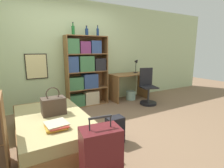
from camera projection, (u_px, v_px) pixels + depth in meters
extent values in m
plane|color=#84664C|center=(93.00, 129.00, 3.15)|extent=(14.00, 14.00, 0.00)
cube|color=beige|center=(65.00, 54.00, 4.25)|extent=(10.00, 0.06, 2.60)
cube|color=black|center=(37.00, 66.00, 3.94)|extent=(0.47, 0.02, 0.57)
cube|color=beige|center=(37.00, 66.00, 3.93)|extent=(0.43, 0.01, 0.53)
cube|color=olive|center=(53.00, 132.00, 2.79)|extent=(1.05, 1.82, 0.22)
cube|color=tan|center=(52.00, 121.00, 2.75)|extent=(1.02, 1.79, 0.16)
cube|color=olive|center=(43.00, 111.00, 3.53)|extent=(1.05, 0.04, 0.39)
cube|color=#47382D|center=(54.00, 106.00, 2.80)|extent=(0.36, 0.24, 0.27)
torus|color=#47382D|center=(53.00, 94.00, 2.76)|extent=(0.21, 0.02, 0.21)
cube|color=gold|center=(56.00, 127.00, 2.33)|extent=(0.27, 0.28, 0.02)
cube|color=gold|center=(55.00, 125.00, 2.34)|extent=(0.28, 0.37, 0.02)
cube|color=#B2382D|center=(57.00, 124.00, 2.33)|extent=(0.24, 0.33, 0.02)
cube|color=beige|center=(56.00, 123.00, 2.32)|extent=(0.30, 0.31, 0.02)
cube|color=#5B191E|center=(101.00, 157.00, 1.82)|extent=(0.44, 0.32, 0.63)
cylinder|color=#2D2D33|center=(89.00, 125.00, 1.70)|extent=(0.01, 0.01, 0.12)
cylinder|color=#2D2D33|center=(111.00, 121.00, 1.78)|extent=(0.01, 0.01, 0.12)
cube|color=#2D2D33|center=(100.00, 117.00, 1.73)|extent=(0.24, 0.05, 0.02)
cube|color=olive|center=(67.00, 73.00, 4.14)|extent=(0.02, 0.32, 1.74)
cube|color=olive|center=(105.00, 70.00, 4.64)|extent=(0.02, 0.32, 1.74)
cube|color=olive|center=(85.00, 71.00, 4.52)|extent=(1.04, 0.01, 1.74)
cube|color=olive|center=(88.00, 104.00, 4.56)|extent=(1.01, 0.32, 0.02)
cube|color=olive|center=(87.00, 88.00, 4.47)|extent=(1.01, 0.32, 0.02)
cube|color=olive|center=(87.00, 71.00, 4.39)|extent=(1.01, 0.32, 0.02)
cube|color=olive|center=(86.00, 54.00, 4.30)|extent=(1.01, 0.32, 0.02)
cube|color=olive|center=(86.00, 36.00, 4.22)|extent=(1.01, 0.32, 0.02)
cube|color=#427A4C|center=(76.00, 100.00, 4.36)|extent=(0.37, 0.24, 0.29)
cube|color=beige|center=(91.00, 97.00, 4.55)|extent=(0.37, 0.24, 0.33)
cube|color=#427A4C|center=(75.00, 83.00, 4.27)|extent=(0.35, 0.24, 0.31)
cube|color=#334C84|center=(90.00, 81.00, 4.46)|extent=(0.37, 0.24, 0.36)
cube|color=#334C84|center=(72.00, 64.00, 4.15)|extent=(0.24, 0.24, 0.37)
cube|color=#427A4C|center=(86.00, 64.00, 4.32)|extent=(0.37, 0.24, 0.38)
cube|color=#232328|center=(99.00, 64.00, 4.51)|extent=(0.29, 0.24, 0.31)
cube|color=#427A4C|center=(72.00, 46.00, 4.08)|extent=(0.28, 0.24, 0.34)
cube|color=#7A336B|center=(84.00, 48.00, 4.23)|extent=(0.26, 0.24, 0.29)
cube|color=#334C84|center=(95.00, 47.00, 4.37)|extent=(0.26, 0.24, 0.31)
cylinder|color=#1E6B2D|center=(73.00, 31.00, 4.06)|extent=(0.07, 0.07, 0.21)
cylinder|color=#1E6B2D|center=(73.00, 25.00, 4.04)|extent=(0.03, 0.03, 0.07)
cylinder|color=#232328|center=(73.00, 23.00, 4.03)|extent=(0.03, 0.03, 0.02)
cylinder|color=navy|center=(87.00, 32.00, 4.19)|extent=(0.08, 0.08, 0.16)
cylinder|color=navy|center=(87.00, 28.00, 4.17)|extent=(0.03, 0.03, 0.05)
cylinder|color=#232328|center=(87.00, 26.00, 4.17)|extent=(0.03, 0.03, 0.02)
cylinder|color=navy|center=(98.00, 32.00, 4.35)|extent=(0.06, 0.06, 0.18)
cylinder|color=navy|center=(98.00, 27.00, 4.32)|extent=(0.03, 0.03, 0.06)
cylinder|color=#232328|center=(98.00, 26.00, 4.31)|extent=(0.03, 0.03, 0.02)
cube|color=olive|center=(129.00, 74.00, 4.92)|extent=(1.07, 0.56, 0.02)
cube|color=olive|center=(114.00, 89.00, 4.74)|extent=(0.03, 0.52, 0.72)
cube|color=olive|center=(143.00, 85.00, 5.25)|extent=(0.03, 0.52, 0.72)
cylinder|color=black|center=(136.00, 73.00, 5.11)|extent=(0.12, 0.12, 0.02)
cylinder|color=black|center=(136.00, 67.00, 5.08)|extent=(0.02, 0.02, 0.31)
cone|color=black|center=(137.00, 61.00, 5.06)|extent=(0.14, 0.10, 0.14)
cylinder|color=black|center=(148.00, 103.00, 4.57)|extent=(0.43, 0.43, 0.06)
cylinder|color=#333338|center=(148.00, 96.00, 4.54)|extent=(0.05, 0.05, 0.44)
cube|color=black|center=(149.00, 87.00, 4.49)|extent=(0.48, 0.48, 0.03)
cube|color=black|center=(146.00, 77.00, 4.61)|extent=(0.35, 0.13, 0.46)
cube|color=black|center=(115.00, 130.00, 2.66)|extent=(0.26, 0.18, 0.41)
cube|color=black|center=(119.00, 137.00, 2.59)|extent=(0.18, 0.03, 0.19)
cylinder|color=#99C1B2|center=(131.00, 95.00, 5.00)|extent=(0.27, 0.27, 0.24)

